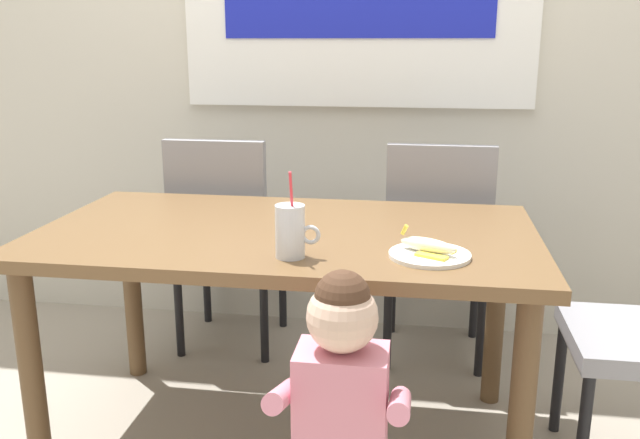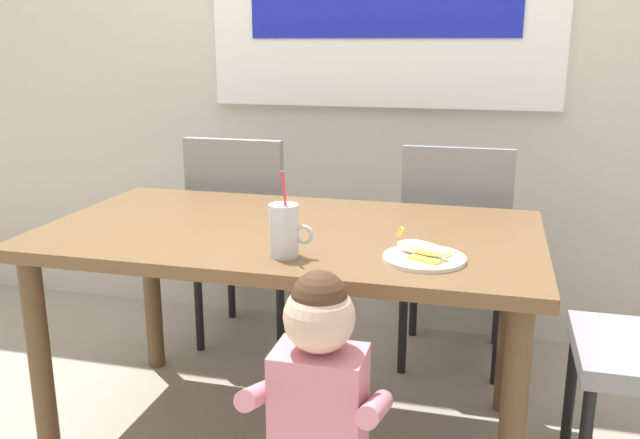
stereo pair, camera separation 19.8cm
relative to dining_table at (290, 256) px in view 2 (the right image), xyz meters
The scene contains 9 objects.
ground_plane 0.66m from the dining_table, ahead, with size 24.00×24.00×0.00m, color #9E9384.
back_wall 1.34m from the dining_table, 89.86° to the left, with size 6.40×0.17×2.90m.
dining_table is the anchor object (origin of this frame).
dining_chair_left 0.77m from the dining_table, 122.05° to the left, with size 0.44×0.45×0.96m.
dining_chair_right 0.84m from the dining_table, 53.08° to the left, with size 0.44×0.44×0.96m.
toddler_standing 0.67m from the dining_table, 67.13° to the right, with size 0.33×0.24×0.84m.
milk_cup 0.33m from the dining_table, 75.91° to the right, with size 0.13×0.08×0.25m.
snack_plate 0.52m from the dining_table, 26.06° to the right, with size 0.23×0.23×0.01m, color white.
peeled_banana 0.52m from the dining_table, 26.01° to the right, with size 0.17×0.14×0.07m.
Camera 2 is at (0.62, -2.01, 1.35)m, focal length 37.70 mm.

